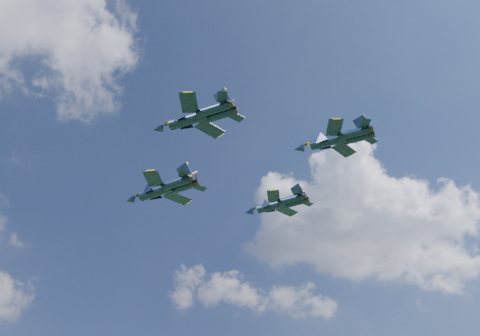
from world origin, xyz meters
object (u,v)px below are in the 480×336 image
object	(u,v)px
jet_right	(270,206)
jet_slot	(326,142)
jet_lead	(154,192)
jet_left	(186,120)

from	to	relation	value
jet_right	jet_slot	bearing A→B (deg)	-129.52
jet_slot	jet_lead	bearing A→B (deg)	92.07
jet_lead	jet_slot	bearing A→B (deg)	-81.40
jet_lead	jet_left	size ratio (longest dim) A/B	1.12
jet_left	jet_slot	xyz separation A→B (m)	(24.63, -7.58, 2.24)
jet_left	jet_slot	distance (m)	25.87
jet_left	jet_right	size ratio (longest dim) A/B	1.03
jet_right	jet_slot	world-z (taller)	jet_slot
jet_left	jet_slot	world-z (taller)	jet_slot
jet_right	jet_slot	xyz separation A→B (m)	(-5.87, -22.93, 0.44)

